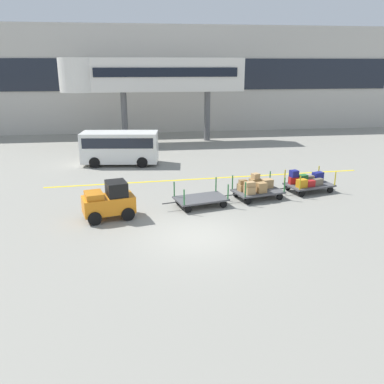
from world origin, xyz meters
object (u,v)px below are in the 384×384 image
at_px(baggage_cart_lead, 201,199).
at_px(shuttle_van, 120,146).
at_px(baggage_cart_tail, 307,182).
at_px(baggage_tug, 109,201).
at_px(baggage_cart_middle, 256,188).

bearing_deg(baggage_cart_lead, shuttle_van, 113.77).
distance_m(baggage_cart_tail, shuttle_van, 12.07).
bearing_deg(baggage_tug, baggage_cart_tail, 14.31).
relative_size(baggage_cart_lead, baggage_cart_middle, 1.00).
distance_m(baggage_tug, baggage_cart_tail, 10.10).
bearing_deg(baggage_tug, baggage_cart_middle, 14.29).
xyz_separation_m(baggage_tug, baggage_cart_lead, (4.03, 1.00, -0.41)).
distance_m(baggage_tug, shuttle_van, 9.78).
bearing_deg(shuttle_van, baggage_tug, -91.03).
bearing_deg(shuttle_van, baggage_cart_lead, -66.23).
xyz_separation_m(baggage_cart_lead, shuttle_van, (-3.86, 8.76, 0.89)).
bearing_deg(shuttle_van, baggage_cart_tail, -37.12).
xyz_separation_m(baggage_cart_middle, baggage_cart_tail, (2.92, 0.75, -0.03)).
height_order(baggage_cart_lead, baggage_cart_tail, same).
height_order(baggage_tug, shuttle_van, shuttle_van).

